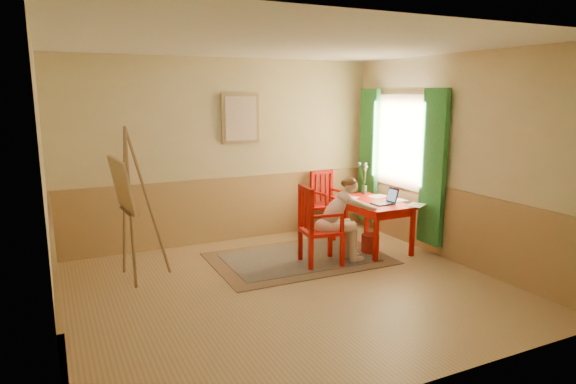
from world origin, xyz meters
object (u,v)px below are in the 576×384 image
chair_back (327,202)px  figure (340,216)px  chair_left (317,226)px  easel (125,191)px  table (372,207)px  laptop (386,201)px

chair_back → figure: (-0.63, -1.40, 0.14)m
chair_left → figure: size_ratio=0.92×
chair_back → easel: easel is taller
table → easel: 3.47m
table → figure: 0.82m
laptop → easel: 3.56m
chair_left → figure: (0.32, -0.04, 0.11)m
chair_left → easel: (-2.35, 0.53, 0.59)m
laptop → easel: easel is taller
table → figure: figure is taller
figure → easel: bearing=167.9°
chair_left → laptop: bearing=2.6°
table → laptop: 0.27m
laptop → table: bearing=110.7°
chair_left → laptop: 1.18m
chair_back → table: bearing=-83.3°
table → chair_left: 1.11m
table → laptop: (0.08, -0.22, 0.13)m
figure → easel: size_ratio=0.62×
chair_left → laptop: size_ratio=2.96×
table → laptop: bearing=-69.3°
table → chair_back: bearing=96.7°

